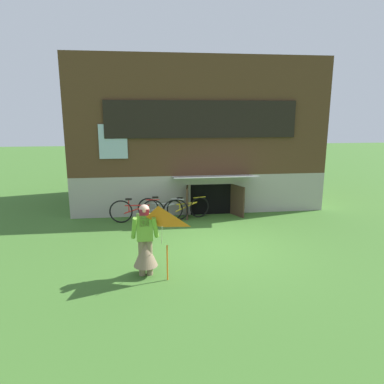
{
  "coord_description": "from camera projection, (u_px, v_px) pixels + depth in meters",
  "views": [
    {
      "loc": [
        -1.78,
        -8.66,
        3.45
      ],
      "look_at": [
        -0.63,
        0.61,
        1.35
      ],
      "focal_mm": 33.09,
      "sensor_mm": 36.0,
      "label": 1
    }
  ],
  "objects": [
    {
      "name": "ground_plane",
      "position": [
        218.0,
        246.0,
        9.36
      ],
      "size": [
        60.0,
        60.0,
        0.0
      ],
      "primitive_type": "plane",
      "color": "#3D6B28"
    },
    {
      "name": "log_house",
      "position": [
        193.0,
        134.0,
        13.84
      ],
      "size": [
        8.8,
        5.58,
        5.28
      ],
      "color": "#9E998E",
      "rests_on": "ground_plane"
    },
    {
      "name": "person",
      "position": [
        145.0,
        246.0,
        7.54
      ],
      "size": [
        0.61,
        0.52,
        1.58
      ],
      "rotation": [
        0.0,
        0.0,
        -0.25
      ],
      "color": "#7F6B51",
      "rests_on": "ground_plane"
    },
    {
      "name": "kite",
      "position": [
        159.0,
        224.0,
        6.99
      ],
      "size": [
        0.92,
        0.82,
        1.6
      ],
      "color": "orange",
      "rests_on": "ground_plane"
    },
    {
      "name": "bicycle_yellow",
      "position": [
        186.0,
        208.0,
        11.66
      ],
      "size": [
        1.59,
        0.49,
        0.75
      ],
      "rotation": [
        0.0,
        0.0,
        0.28
      ],
      "color": "black",
      "rests_on": "ground_plane"
    },
    {
      "name": "bicycle_silver",
      "position": [
        163.0,
        209.0,
        11.56
      ],
      "size": [
        1.65,
        0.49,
        0.77
      ],
      "rotation": [
        0.0,
        0.0,
        -0.27
      ],
      "color": "black",
      "rests_on": "ground_plane"
    },
    {
      "name": "bicycle_red",
      "position": [
        137.0,
        211.0,
        11.28
      ],
      "size": [
        1.75,
        0.13,
        0.8
      ],
      "rotation": [
        0.0,
        0.0,
        -0.05
      ],
      "color": "black",
      "rests_on": "ground_plane"
    }
  ]
}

